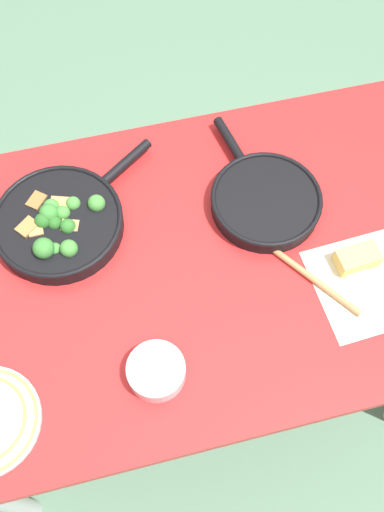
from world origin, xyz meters
The scene contains 7 objects.
ground_plane centered at (0.00, 0.00, 0.00)m, with size 14.00×14.00×0.00m, color #51755B.
dining_table_red centered at (0.00, 0.00, 0.65)m, with size 1.28×0.81×0.74m.
skillet_broccoli centered at (0.28, -0.15, 0.76)m, with size 0.40×0.33×0.08m.
skillet_eggs centered at (-0.20, -0.10, 0.76)m, with size 0.26×0.39×0.04m.
wooden_spoon centered at (-0.20, 0.04, 0.74)m, with size 0.21×0.29×0.02m.
cheese_block centered at (-0.36, 0.09, 0.76)m, with size 0.10×0.06×0.04m.
prep_bowl_steel centered at (0.13, 0.24, 0.76)m, with size 0.12×0.12×0.04m.
Camera 1 is at (0.14, 0.57, 1.89)m, focal length 40.00 mm.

